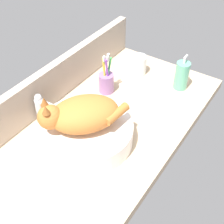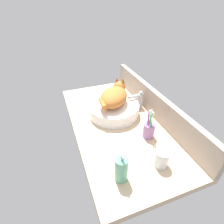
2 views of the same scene
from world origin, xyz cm
name	(u,v)px [view 2 (image 2 of 2)]	position (x,y,z in cm)	size (l,w,h in cm)	color
ground_plane	(117,124)	(0.00, 0.00, -2.00)	(113.53, 57.92, 4.00)	#D1B28E
backsplash_panel	(154,103)	(0.00, 27.16, 8.67)	(113.53, 3.60, 17.34)	#AD9E8E
sink_basin	(114,109)	(-9.75, 0.98, 4.03)	(35.13, 35.13, 8.05)	white
cat	(114,96)	(-10.85, 1.79, 13.81)	(30.09, 29.06, 14.00)	#CC7533
faucet	(139,99)	(-10.97, 21.22, 7.30)	(3.60, 11.85, 13.60)	silver
soap_dispenser	(121,169)	(40.51, -14.39, 6.67)	(6.16, 6.16, 16.43)	#60B793
toothbrush_cup	(149,130)	(19.53, 11.99, 5.09)	(6.70, 6.70, 18.67)	#996BA8
water_glass	(161,159)	(40.08, 7.29, 3.95)	(7.16, 7.16, 9.19)	white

